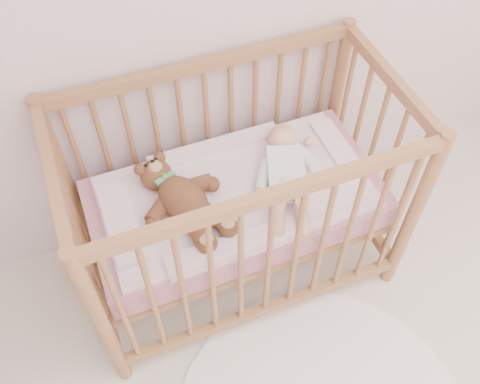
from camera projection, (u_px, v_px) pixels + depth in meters
name	position (u px, v px, depth m)	size (l,w,h in m)	color
crib	(236.00, 201.00, 2.27)	(1.36, 0.76, 1.00)	#9C6242
mattress	(236.00, 203.00, 2.28)	(1.22, 0.62, 0.13)	#C37A93
blanket	(236.00, 192.00, 2.22)	(1.10, 0.58, 0.06)	#F2A7C4
baby	(286.00, 170.00, 2.20)	(0.28, 0.58, 0.14)	white
teddy_bear	(183.00, 199.00, 2.09)	(0.37, 0.52, 0.15)	brown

